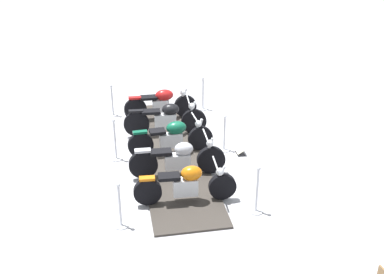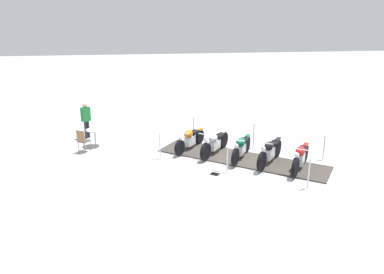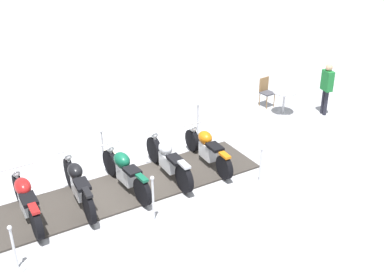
{
  "view_description": "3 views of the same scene",
  "coord_description": "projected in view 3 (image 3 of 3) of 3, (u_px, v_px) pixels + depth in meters",
  "views": [
    {
      "loc": [
        8.01,
        -7.52,
        5.9
      ],
      "look_at": [
        0.78,
        -0.01,
        0.78
      ],
      "focal_mm": 43.93,
      "sensor_mm": 36.0,
      "label": 1
    },
    {
      "loc": [
        3.88,
        13.56,
        5.59
      ],
      "look_at": [
        1.79,
        -1.35,
        0.57
      ],
      "focal_mm": 35.22,
      "sensor_mm": 36.0,
      "label": 2
    },
    {
      "loc": [
        -8.35,
        -5.24,
        6.36
      ],
      "look_at": [
        1.87,
        -0.91,
        0.74
      ],
      "focal_mm": 44.97,
      "sensor_mm": 36.0,
      "label": 3
    }
  ],
  "objects": [
    {
      "name": "ground_plane",
      "position": [
        127.0,
        190.0,
        11.56
      ],
      "size": [
        80.0,
        80.0,
        0.0
      ],
      "primitive_type": "plane",
      "color": "#B2B2B7"
    },
    {
      "name": "display_platform",
      "position": [
        127.0,
        189.0,
        11.54
      ],
      "size": [
        6.47,
        5.31,
        0.05
      ],
      "primitive_type": "cube",
      "rotation": [
        0.0,
        0.0,
        2.52
      ],
      "color": "#38332D",
      "rests_on": "ground_plane"
    },
    {
      "name": "motorcycle_copper",
      "position": [
        207.0,
        148.0,
        12.42
      ],
      "size": [
        1.51,
        1.85,
        0.91
      ],
      "rotation": [
        0.0,
        0.0,
        0.9
      ],
      "color": "black",
      "rests_on": "display_platform"
    },
    {
      "name": "motorcycle_chrome",
      "position": [
        168.0,
        159.0,
        11.88
      ],
      "size": [
        1.53,
        1.93,
        1.01
      ],
      "rotation": [
        0.0,
        0.0,
        0.91
      ],
      "color": "black",
      "rests_on": "display_platform"
    },
    {
      "name": "motorcycle_forest",
      "position": [
        125.0,
        170.0,
        11.35
      ],
      "size": [
        1.29,
        1.98,
        0.97
      ],
      "rotation": [
        0.0,
        0.0,
        1.02
      ],
      "color": "black",
      "rests_on": "display_platform"
    },
    {
      "name": "motorcycle_black",
      "position": [
        78.0,
        184.0,
        10.8
      ],
      "size": [
        1.59,
        1.88,
        1.05
      ],
      "rotation": [
        0.0,
        0.0,
        0.88
      ],
      "color": "black",
      "rests_on": "display_platform"
    },
    {
      "name": "motorcycle_maroon",
      "position": [
        26.0,
        199.0,
        10.27
      ],
      "size": [
        1.42,
        1.87,
        1.0
      ],
      "rotation": [
        0.0,
        0.0,
        0.94
      ],
      "color": "black",
      "rests_on": "display_platform"
    },
    {
      "name": "stanchion_left_mid",
      "position": [
        153.0,
        207.0,
        10.29
      ],
      "size": [
        0.33,
        0.33,
        1.14
      ],
      "color": "silver",
      "rests_on": "ground_plane"
    },
    {
      "name": "stanchion_left_front",
      "position": [
        260.0,
        172.0,
        11.64
      ],
      "size": [
        0.32,
        0.32,
        1.03
      ],
      "color": "silver",
      "rests_on": "ground_plane"
    },
    {
      "name": "stanchion_right_mid",
      "position": [
        103.0,
        154.0,
        12.52
      ],
      "size": [
        0.35,
        0.35,
        1.02
      ],
      "color": "silver",
      "rests_on": "ground_plane"
    },
    {
      "name": "stanchion_right_front",
      "position": [
        198.0,
        127.0,
        13.82
      ],
      "size": [
        0.32,
        0.32,
        1.11
      ],
      "color": "silver",
      "rests_on": "ground_plane"
    },
    {
      "name": "stanchion_left_rear",
      "position": [
        15.0,
        255.0,
        8.97
      ],
      "size": [
        0.31,
        0.31,
        1.02
      ],
      "color": "silver",
      "rests_on": "ground_plane"
    },
    {
      "name": "info_placard",
      "position": [
        109.0,
        153.0,
        13.05
      ],
      "size": [
        0.38,
        0.35,
        0.2
      ],
      "rotation": [
        0.0,
        0.0,
        5.66
      ],
      "color": "#333338",
      "rests_on": "ground_plane"
    },
    {
      "name": "cafe_table",
      "position": [
        284.0,
        97.0,
        15.31
      ],
      "size": [
        0.73,
        0.73,
        0.76
      ],
      "color": "#B7B7BC",
      "rests_on": "ground_plane"
    },
    {
      "name": "cafe_chair_near_table",
      "position": [
        266.0,
        90.0,
        15.91
      ],
      "size": [
        0.55,
        0.55,
        0.97
      ],
      "rotation": [
        0.0,
        0.0,
        -2.1
      ],
      "color": "olive",
      "rests_on": "ground_plane"
    },
    {
      "name": "bystander_person",
      "position": [
        327.0,
        85.0,
        15.09
      ],
      "size": [
        0.44,
        0.43,
        1.69
      ],
      "rotation": [
        0.0,
        0.0,
        2.31
      ],
      "color": "#23232D",
      "rests_on": "ground_plane"
    }
  ]
}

